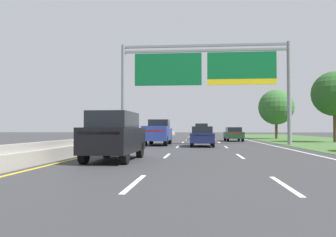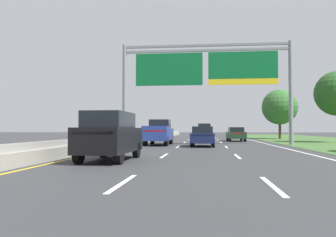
% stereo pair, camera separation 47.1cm
% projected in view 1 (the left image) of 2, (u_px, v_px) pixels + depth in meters
% --- Properties ---
extents(ground_plane, '(220.00, 220.00, 0.00)m').
position_uv_depth(ground_plane, '(201.00, 143.00, 32.95)').
color(ground_plane, '#333335').
extents(lane_striping, '(11.96, 106.00, 0.01)m').
position_uv_depth(lane_striping, '(201.00, 144.00, 32.49)').
color(lane_striping, white).
rests_on(lane_striping, ground).
extents(median_barrier_concrete, '(0.60, 110.00, 0.85)m').
position_uv_depth(median_barrier_concrete, '(133.00, 139.00, 33.54)').
color(median_barrier_concrete, '#99968E').
rests_on(median_barrier_concrete, ground).
extents(overhead_sign_gantry, '(15.06, 0.42, 9.06)m').
position_uv_depth(overhead_sign_gantry, '(204.00, 72.00, 30.65)').
color(overhead_sign_gantry, gray).
rests_on(overhead_sign_gantry, ground).
extents(pickup_truck_blue, '(2.04, 5.41, 2.20)m').
position_uv_depth(pickup_truck_blue, '(158.00, 132.00, 29.63)').
color(pickup_truck_blue, navy).
rests_on(pickup_truck_blue, ground).
extents(car_darkgreen_right_lane_sedan, '(1.94, 4.45, 1.57)m').
position_uv_depth(car_darkgreen_right_lane_sedan, '(233.00, 134.00, 38.88)').
color(car_darkgreen_right_lane_sedan, '#193D23').
rests_on(car_darkgreen_right_lane_sedan, ground).
extents(car_grey_centre_lane_suv, '(1.99, 4.74, 2.11)m').
position_uv_depth(car_grey_centre_lane_suv, '(202.00, 131.00, 47.26)').
color(car_grey_centre_lane_suv, slate).
rests_on(car_grey_centre_lane_suv, ground).
extents(car_navy_centre_lane_sedan, '(1.84, 4.41, 1.57)m').
position_uv_depth(car_navy_centre_lane_sedan, '(202.00, 136.00, 27.22)').
color(car_navy_centre_lane_sedan, '#161E47').
rests_on(car_navy_centre_lane_sedan, ground).
extents(car_black_left_lane_suv, '(1.97, 4.73, 2.11)m').
position_uv_depth(car_black_left_lane_suv, '(115.00, 135.00, 15.02)').
color(car_black_left_lane_suv, black).
rests_on(car_black_left_lane_suv, ground).
extents(roadside_tree_mid, '(4.64, 4.64, 7.35)m').
position_uv_depth(roadside_tree_mid, '(335.00, 94.00, 35.67)').
color(roadside_tree_mid, '#4C3823').
rests_on(roadside_tree_mid, ground).
extents(roadside_tree_far, '(4.90, 4.90, 6.89)m').
position_uv_depth(roadside_tree_far, '(276.00, 107.00, 48.28)').
color(roadside_tree_far, '#4C3823').
rests_on(roadside_tree_far, ground).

